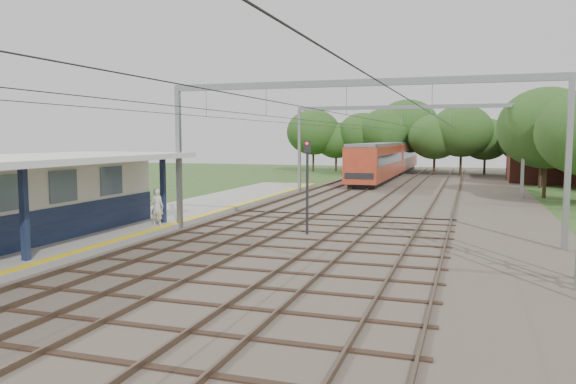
% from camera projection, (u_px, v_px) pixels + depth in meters
% --- Properties ---
extents(ground, '(160.00, 160.00, 0.00)m').
position_uv_depth(ground, '(39.00, 356.00, 11.62)').
color(ground, '#2D4C1E').
rests_on(ground, ground).
extents(ballast_bed, '(18.00, 90.00, 0.10)m').
position_uv_depth(ballast_bed, '(403.00, 202.00, 38.77)').
color(ballast_bed, '#473D33').
rests_on(ballast_bed, ground).
extents(platform, '(5.00, 52.00, 0.35)m').
position_uv_depth(platform, '(124.00, 227.00, 27.16)').
color(platform, gray).
rests_on(platform, ground).
extents(yellow_stripe, '(0.45, 52.00, 0.01)m').
position_uv_depth(yellow_stripe, '(165.00, 226.00, 26.45)').
color(yellow_stripe, yellow).
rests_on(yellow_stripe, platform).
extents(rail_tracks, '(11.80, 88.00, 0.15)m').
position_uv_depth(rail_tracks, '(367.00, 199.00, 39.53)').
color(rail_tracks, brown).
rests_on(rail_tracks, ballast_bed).
extents(catenary_system, '(17.22, 88.00, 7.00)m').
position_uv_depth(catenary_system, '(385.00, 121.00, 33.97)').
color(catenary_system, gray).
rests_on(catenary_system, ground).
extents(tree_band, '(31.72, 30.88, 8.82)m').
position_uv_depth(tree_band, '(430.00, 134.00, 64.01)').
color(tree_band, '#382619').
rests_on(tree_band, ground).
extents(house_far, '(8.00, 6.12, 8.66)m').
position_uv_depth(house_far, '(552.00, 151.00, 55.58)').
color(house_far, brown).
rests_on(house_far, ground).
extents(person, '(0.68, 0.47, 1.79)m').
position_uv_depth(person, '(157.00, 207.00, 26.52)').
color(person, silver).
rests_on(person, platform).
extents(train, '(2.94, 36.66, 3.87)m').
position_uv_depth(train, '(389.00, 158.00, 64.38)').
color(train, black).
rests_on(train, ballast_bed).
extents(signal_post, '(0.34, 0.30, 4.37)m').
position_uv_depth(signal_post, '(307.00, 176.00, 25.46)').
color(signal_post, black).
rests_on(signal_post, ground).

